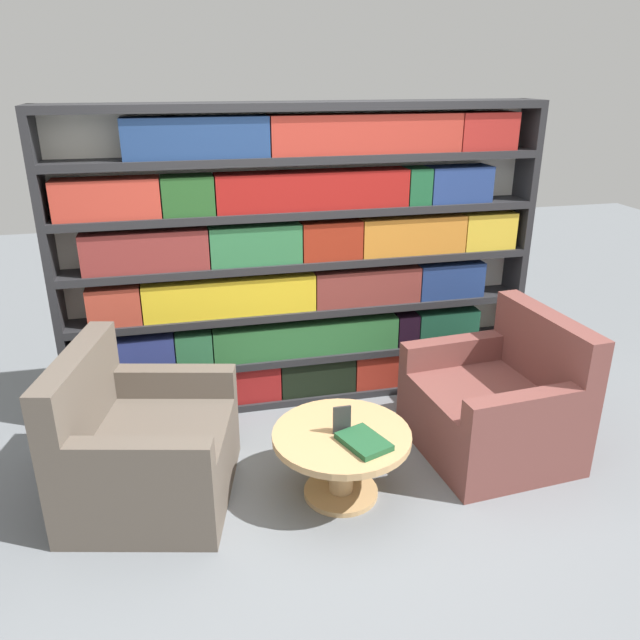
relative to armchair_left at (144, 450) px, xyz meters
The scene contains 7 objects.
ground_plane 1.18m from the armchair_left, 16.67° to the right, with size 14.00×14.00×0.00m, color slate.
bookshelf 1.63m from the armchair_left, 40.26° to the left, with size 3.23×0.30×2.05m.
armchair_left is the anchor object (origin of this frame).
armchair_right 2.12m from the armchair_left, ahead, with size 0.90×0.98×0.87m.
coffee_table 1.09m from the armchair_left, 12.96° to the right, with size 0.76×0.76×0.40m.
table_sign 1.10m from the armchair_left, 12.96° to the right, with size 0.10×0.06×0.16m.
stray_book 1.21m from the armchair_left, 18.42° to the right, with size 0.28×0.32×0.03m.
Camera 1 is at (-0.82, -2.72, 2.23)m, focal length 35.00 mm.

